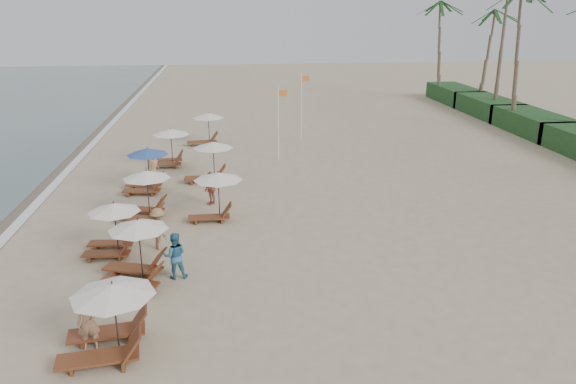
{
  "coord_description": "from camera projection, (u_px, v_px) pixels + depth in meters",
  "views": [
    {
      "loc": [
        -1.76,
        -17.34,
        9.23
      ],
      "look_at": [
        1.0,
        6.09,
        1.3
      ],
      "focal_mm": 34.16,
      "sensor_mm": 36.0,
      "label": 1
    }
  ],
  "objects": [
    {
      "name": "beachgoer_near",
      "position": [
        88.0,
        322.0,
        15.36
      ],
      "size": [
        0.68,
        0.5,
        1.73
      ],
      "primitive_type": "imported",
      "rotation": [
        0.0,
        0.0,
        0.13
      ],
      "color": "tan",
      "rests_on": "ground"
    },
    {
      "name": "beachgoer_far_a",
      "position": [
        211.0,
        188.0,
        26.91
      ],
      "size": [
        0.9,
        1.06,
        1.69
      ],
      "primitive_type": "imported",
      "rotation": [
        0.0,
        0.0,
        4.12
      ],
      "color": "#B15447",
      "rests_on": "ground"
    },
    {
      "name": "beachgoer_mid_a",
      "position": [
        175.0,
        256.0,
        19.51
      ],
      "size": [
        0.89,
        0.72,
        1.73
      ],
      "primitive_type": "imported",
      "rotation": [
        0.0,
        0.0,
        3.22
      ],
      "color": "teal",
      "rests_on": "ground"
    },
    {
      "name": "flag_pole_far",
      "position": [
        302.0,
        105.0,
        38.97
      ],
      "size": [
        0.6,
        0.08,
        4.95
      ],
      "color": "silver",
      "rests_on": "ground"
    },
    {
      "name": "beachgoer_far_b",
      "position": [
        153.0,
        166.0,
        30.64
      ],
      "size": [
        0.86,
        1.01,
        1.75
      ],
      "primitive_type": "imported",
      "rotation": [
        0.0,
        0.0,
        1.15
      ],
      "color": "#A28058",
      "rests_on": "ground"
    },
    {
      "name": "flag_pole_near",
      "position": [
        279.0,
        120.0,
        34.34
      ],
      "size": [
        0.59,
        0.08,
        4.65
      ],
      "color": "silver",
      "rests_on": "ground"
    },
    {
      "name": "lounger_station_3",
      "position": [
        143.0,
        197.0,
        24.92
      ],
      "size": [
        2.61,
        2.45,
        2.31
      ],
      "color": "brown",
      "rests_on": "ground"
    },
    {
      "name": "inland_station_2",
      "position": [
        205.0,
        126.0,
        38.63
      ],
      "size": [
        2.8,
        2.24,
        2.22
      ],
      "color": "brown",
      "rests_on": "ground"
    },
    {
      "name": "inland_station_1",
      "position": [
        209.0,
        160.0,
        30.31
      ],
      "size": [
        2.86,
        2.24,
        2.22
      ],
      "color": "brown",
      "rests_on": "ground"
    },
    {
      "name": "wet_sand_band",
      "position": [
        12.0,
        202.0,
        27.49
      ],
      "size": [
        3.2,
        140.0,
        0.01
      ],
      "primitive_type": "cube",
      "color": "#6B5E4C",
      "rests_on": "ground"
    },
    {
      "name": "lounger_station_4",
      "position": [
        144.0,
        171.0,
        28.65
      ],
      "size": [
        2.53,
        2.17,
        2.37
      ],
      "color": "brown",
      "rests_on": "ground"
    },
    {
      "name": "lounger_station_2",
      "position": [
        111.0,
        229.0,
        21.36
      ],
      "size": [
        2.36,
        2.02,
        2.11
      ],
      "color": "brown",
      "rests_on": "ground"
    },
    {
      "name": "ground",
      "position": [
        280.0,
        282.0,
        19.46
      ],
      "size": [
        160.0,
        160.0,
        0.0
      ],
      "primitive_type": "plane",
      "color": "tan",
      "rests_on": "ground"
    },
    {
      "name": "lounger_station_5",
      "position": [
        168.0,
        147.0,
        33.43
      ],
      "size": [
        2.51,
        2.26,
        2.31
      ],
      "color": "brown",
      "rests_on": "ground"
    },
    {
      "name": "lounger_station_1",
      "position": [
        132.0,
        256.0,
        19.06
      ],
      "size": [
        2.66,
        2.64,
        2.38
      ],
      "color": "brown",
      "rests_on": "ground"
    },
    {
      "name": "inland_station_0",
      "position": [
        214.0,
        191.0,
        24.69
      ],
      "size": [
        2.61,
        2.24,
        2.22
      ],
      "color": "brown",
      "rests_on": "ground"
    },
    {
      "name": "foam_line",
      "position": [
        39.0,
        201.0,
        27.63
      ],
      "size": [
        0.5,
        140.0,
        0.02
      ],
      "primitive_type": "cube",
      "color": "white",
      "rests_on": "ground"
    },
    {
      "name": "beachgoer_mid_b",
      "position": [
        159.0,
        229.0,
        21.87
      ],
      "size": [
        1.15,
        1.29,
        1.74
      ],
      "primitive_type": "imported",
      "rotation": [
        0.0,
        0.0,
        2.14
      ],
      "color": "#916E4A",
      "rests_on": "ground"
    },
    {
      "name": "lounger_station_0",
      "position": [
        105.0,
        321.0,
        15.12
      ],
      "size": [
        2.82,
        2.33,
        2.16
      ],
      "color": "brown",
      "rests_on": "ground"
    }
  ]
}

